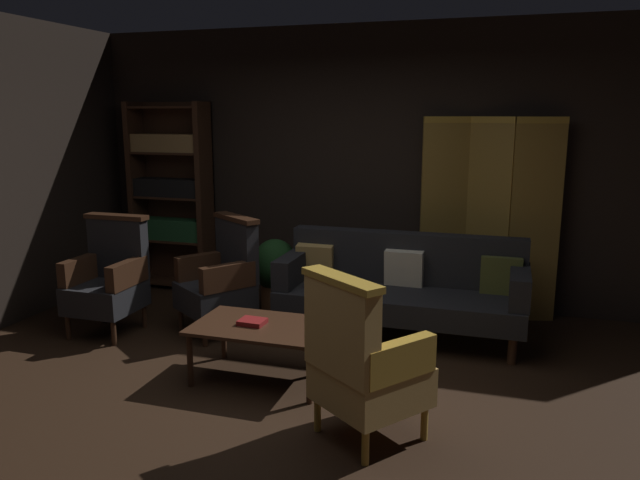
{
  "coord_description": "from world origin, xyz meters",
  "views": [
    {
      "loc": [
        1.4,
        -3.68,
        1.93
      ],
      "look_at": [
        0.0,
        0.8,
        0.95
      ],
      "focal_mm": 34.17,
      "sensor_mm": 36.0,
      "label": 1
    }
  ],
  "objects_px": {
    "coffee_table": "(262,331)",
    "armchair_wing_right": "(109,278)",
    "folding_screen": "(488,215)",
    "armchair_wing_left": "(221,279)",
    "bookshelf": "(172,194)",
    "book_red_leather": "(252,322)",
    "potted_plant": "(275,271)",
    "velvet_couch": "(402,285)",
    "armchair_gilt_accent": "(363,362)"
  },
  "relations": [
    {
      "from": "bookshelf",
      "to": "armchair_wing_left",
      "type": "relative_size",
      "value": 1.97
    },
    {
      "from": "armchair_wing_left",
      "to": "bookshelf",
      "type": "bearing_deg",
      "value": 135.01
    },
    {
      "from": "armchair_gilt_accent",
      "to": "armchair_wing_right",
      "type": "distance_m",
      "value": 2.83
    },
    {
      "from": "armchair_wing_right",
      "to": "book_red_leather",
      "type": "xyz_separation_m",
      "value": [
        1.62,
        -0.54,
        -0.05
      ]
    },
    {
      "from": "velvet_couch",
      "to": "folding_screen",
      "type": "bearing_deg",
      "value": 48.36
    },
    {
      "from": "bookshelf",
      "to": "book_red_leather",
      "type": "bearing_deg",
      "value": -47.58
    },
    {
      "from": "armchair_gilt_accent",
      "to": "armchair_wing_right",
      "type": "bearing_deg",
      "value": 156.19
    },
    {
      "from": "bookshelf",
      "to": "book_red_leather",
      "type": "height_order",
      "value": "bookshelf"
    },
    {
      "from": "armchair_wing_left",
      "to": "book_red_leather",
      "type": "height_order",
      "value": "armchair_wing_left"
    },
    {
      "from": "bookshelf",
      "to": "coffee_table",
      "type": "relative_size",
      "value": 2.05
    },
    {
      "from": "armchair_gilt_accent",
      "to": "book_red_leather",
      "type": "relative_size",
      "value": 5.55
    },
    {
      "from": "coffee_table",
      "to": "potted_plant",
      "type": "xyz_separation_m",
      "value": [
        -0.48,
        1.48,
        0.04
      ]
    },
    {
      "from": "bookshelf",
      "to": "armchair_gilt_accent",
      "type": "relative_size",
      "value": 1.97
    },
    {
      "from": "folding_screen",
      "to": "potted_plant",
      "type": "height_order",
      "value": "folding_screen"
    },
    {
      "from": "coffee_table",
      "to": "armchair_gilt_accent",
      "type": "bearing_deg",
      "value": -34.2
    },
    {
      "from": "armchair_wing_left",
      "to": "potted_plant",
      "type": "distance_m",
      "value": 0.71
    },
    {
      "from": "armchair_wing_left",
      "to": "potted_plant",
      "type": "height_order",
      "value": "armchair_wing_left"
    },
    {
      "from": "bookshelf",
      "to": "coffee_table",
      "type": "xyz_separation_m",
      "value": [
        1.89,
        -1.98,
        -0.69
      ]
    },
    {
      "from": "bookshelf",
      "to": "armchair_gilt_accent",
      "type": "distance_m",
      "value": 3.84
    },
    {
      "from": "armchair_wing_left",
      "to": "armchair_wing_right",
      "type": "relative_size",
      "value": 1.0
    },
    {
      "from": "folding_screen",
      "to": "armchair_wing_left",
      "type": "xyz_separation_m",
      "value": [
        -2.22,
        -1.18,
        -0.5
      ]
    },
    {
      "from": "folding_screen",
      "to": "armchair_gilt_accent",
      "type": "xyz_separation_m",
      "value": [
        -0.59,
        -2.61,
        -0.5
      ]
    },
    {
      "from": "potted_plant",
      "to": "coffee_table",
      "type": "bearing_deg",
      "value": -71.97
    },
    {
      "from": "folding_screen",
      "to": "armchair_gilt_accent",
      "type": "height_order",
      "value": "folding_screen"
    },
    {
      "from": "folding_screen",
      "to": "armchair_wing_right",
      "type": "relative_size",
      "value": 1.83
    },
    {
      "from": "folding_screen",
      "to": "coffee_table",
      "type": "xyz_separation_m",
      "value": [
        -1.48,
        -2.0,
        -0.61
      ]
    },
    {
      "from": "velvet_couch",
      "to": "armchair_wing_left",
      "type": "distance_m",
      "value": 1.6
    },
    {
      "from": "armchair_wing_right",
      "to": "armchair_gilt_accent",
      "type": "bearing_deg",
      "value": -23.81
    },
    {
      "from": "velvet_couch",
      "to": "armchair_wing_right",
      "type": "distance_m",
      "value": 2.6
    },
    {
      "from": "armchair_wing_right",
      "to": "armchair_wing_left",
      "type": "bearing_deg",
      "value": 16.64
    },
    {
      "from": "bookshelf",
      "to": "coffee_table",
      "type": "bearing_deg",
      "value": -46.31
    },
    {
      "from": "coffee_table",
      "to": "armchair_wing_right",
      "type": "xyz_separation_m",
      "value": [
        -1.69,
        0.53,
        0.12
      ]
    },
    {
      "from": "velvet_couch",
      "to": "coffee_table",
      "type": "relative_size",
      "value": 2.12
    },
    {
      "from": "folding_screen",
      "to": "armchair_wing_right",
      "type": "height_order",
      "value": "folding_screen"
    },
    {
      "from": "folding_screen",
      "to": "coffee_table",
      "type": "height_order",
      "value": "folding_screen"
    },
    {
      "from": "coffee_table",
      "to": "book_red_leather",
      "type": "relative_size",
      "value": 5.34
    },
    {
      "from": "armchair_wing_left",
      "to": "book_red_leather",
      "type": "distance_m",
      "value": 1.06
    },
    {
      "from": "bookshelf",
      "to": "velvet_couch",
      "type": "bearing_deg",
      "value": -15.32
    },
    {
      "from": "coffee_table",
      "to": "armchair_wing_right",
      "type": "bearing_deg",
      "value": 162.5
    },
    {
      "from": "velvet_couch",
      "to": "armchair_wing_left",
      "type": "bearing_deg",
      "value": -164.77
    },
    {
      "from": "bookshelf",
      "to": "potted_plant",
      "type": "height_order",
      "value": "bookshelf"
    },
    {
      "from": "folding_screen",
      "to": "armchair_gilt_accent",
      "type": "relative_size",
      "value": 1.83
    },
    {
      "from": "folding_screen",
      "to": "potted_plant",
      "type": "relative_size",
      "value": 2.59
    },
    {
      "from": "folding_screen",
      "to": "potted_plant",
      "type": "bearing_deg",
      "value": -165.09
    },
    {
      "from": "folding_screen",
      "to": "armchair_wing_right",
      "type": "distance_m",
      "value": 3.53
    },
    {
      "from": "armchair_wing_left",
      "to": "armchair_wing_right",
      "type": "bearing_deg",
      "value": -163.36
    },
    {
      "from": "coffee_table",
      "to": "armchair_wing_right",
      "type": "distance_m",
      "value": 1.78
    },
    {
      "from": "coffee_table",
      "to": "velvet_couch",
      "type": "bearing_deg",
      "value": 56.92
    },
    {
      "from": "velvet_couch",
      "to": "armchair_gilt_accent",
      "type": "bearing_deg",
      "value": -87.33
    },
    {
      "from": "armchair_gilt_accent",
      "to": "armchair_wing_left",
      "type": "relative_size",
      "value": 1.0
    }
  ]
}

